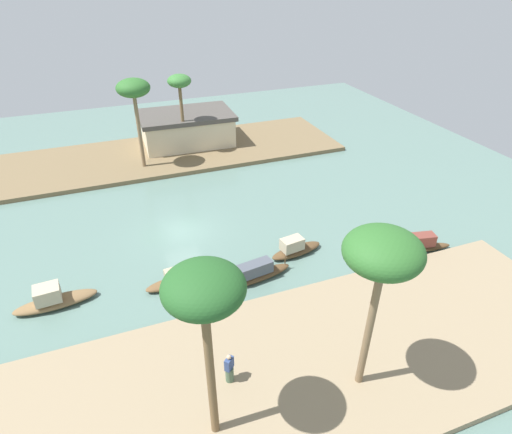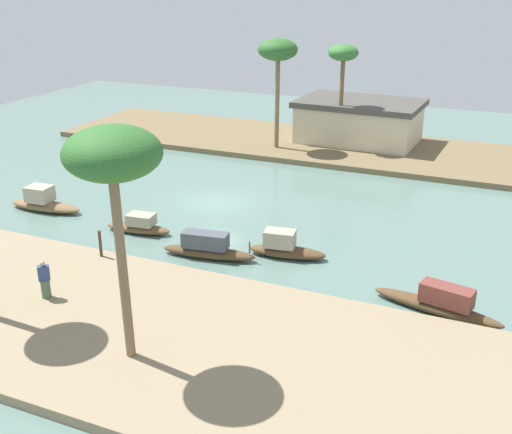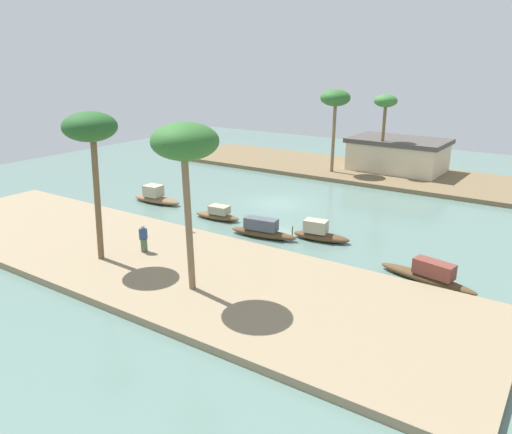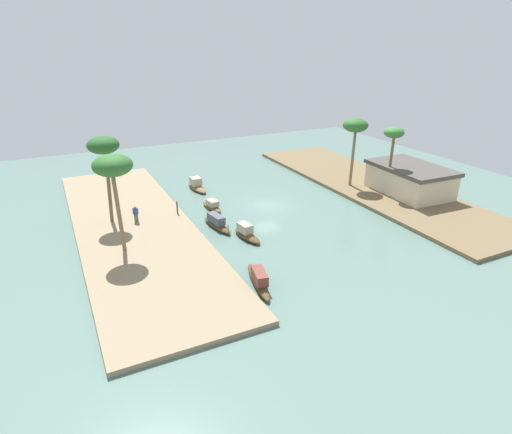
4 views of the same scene
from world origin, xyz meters
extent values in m
plane|color=slate|center=(0.00, 0.00, 0.00)|extent=(65.18, 65.18, 0.00)
cube|color=#937F60|center=(0.00, -13.95, 0.19)|extent=(37.27, 10.20, 0.38)
cube|color=brown|center=(0.00, 13.95, 0.19)|extent=(37.27, 10.20, 0.38)
ellipsoid|color=brown|center=(-8.18, -5.03, 0.26)|extent=(4.52, 1.51, 0.52)
cube|color=tan|center=(-8.47, -5.05, 0.96)|extent=(1.42, 1.19, 0.87)
ellipsoid|color=brown|center=(-1.62, -5.64, 0.23)|extent=(3.60, 1.37, 0.46)
cube|color=tan|center=(-1.43, -5.62, 0.75)|extent=(1.47, 1.06, 0.57)
ellipsoid|color=brown|center=(6.48, -5.35, 0.25)|extent=(3.78, 1.61, 0.51)
cube|color=tan|center=(6.11, -5.41, 0.90)|extent=(1.54, 1.07, 0.79)
ellipsoid|color=brown|center=(13.73, -7.86, 0.25)|extent=(5.34, 1.91, 0.49)
cube|color=brown|center=(14.07, -7.93, 0.88)|extent=(2.15, 1.20, 0.78)
ellipsoid|color=brown|center=(3.12, -6.90, 0.25)|extent=(4.63, 1.62, 0.51)
cube|color=#4C515B|center=(2.96, -6.92, 0.88)|extent=(2.25, 1.11, 0.74)
cylinder|color=brown|center=(5.09, -6.60, 0.74)|extent=(0.07, 0.07, 0.57)
cylinder|color=#4C664C|center=(-0.75, -13.53, 0.76)|extent=(0.53, 0.53, 0.78)
cube|color=#33477A|center=(-0.75, -13.53, 1.46)|extent=(0.50, 0.49, 0.61)
sphere|color=tan|center=(-0.75, -13.53, 1.87)|extent=(0.21, 0.21, 0.21)
cylinder|color=#4C3823|center=(-1.10, -9.45, 1.01)|extent=(0.14, 0.14, 1.26)
cylinder|color=brown|center=(-2.03, -15.44, 3.73)|extent=(0.33, 0.61, 6.72)
ellipsoid|color=#235623|center=(-2.03, -15.44, 7.65)|extent=(2.82, 2.82, 1.55)
cylinder|color=#7F6647|center=(4.67, -15.69, 3.65)|extent=(0.32, 0.49, 6.56)
ellipsoid|color=#2D6628|center=(4.67, -15.69, 7.54)|extent=(3.04, 3.04, 1.67)
cylinder|color=brown|center=(3.42, 13.28, 3.57)|extent=(0.30, 0.45, 6.40)
ellipsoid|color=#387533|center=(3.42, 13.28, 7.20)|extent=(2.13, 2.13, 1.17)
cylinder|color=#7F6647|center=(-0.81, 11.50, 3.61)|extent=(0.32, 0.46, 6.47)
ellipsoid|color=#2D6628|center=(-0.81, 11.50, 7.40)|extent=(2.83, 2.83, 1.55)
cube|color=beige|center=(4.24, 15.64, 1.72)|extent=(8.76, 5.92, 2.68)
cube|color=#4C4742|center=(4.24, 15.64, 3.27)|extent=(9.29, 6.27, 0.42)
camera|label=1|loc=(-4.32, -26.17, 16.85)|focal=30.63mm
camera|label=2|loc=(15.96, -30.81, 12.70)|focal=44.44mm
camera|label=3|loc=(19.30, -31.95, 11.09)|focal=34.64mm
camera|label=4|loc=(37.53, -19.69, 16.38)|focal=30.00mm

